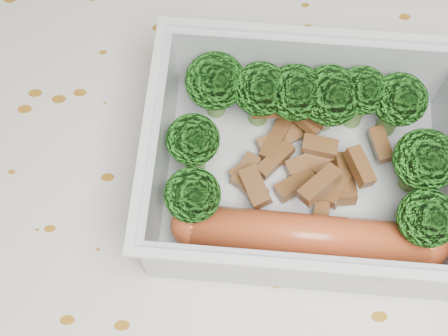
{
  "coord_description": "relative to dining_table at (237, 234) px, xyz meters",
  "views": [
    {
      "loc": [
        -0.02,
        -0.14,
        1.13
      ],
      "look_at": [
        -0.01,
        0.01,
        0.78
      ],
      "focal_mm": 50.0,
      "sensor_mm": 36.0,
      "label": 1
    }
  ],
  "objects": [
    {
      "name": "dining_table",
      "position": [
        0.0,
        0.0,
        0.0
      ],
      "size": [
        1.4,
        0.9,
        0.75
      ],
      "color": "brown",
      "rests_on": "ground"
    },
    {
      "name": "tablecloth",
      "position": [
        0.0,
        0.0,
        0.05
      ],
      "size": [
        1.46,
        0.96,
        0.19
      ],
      "color": "silver",
      "rests_on": "dining_table"
    },
    {
      "name": "lunch_container",
      "position": [
        0.04,
        0.01,
        0.11
      ],
      "size": [
        0.21,
        0.17,
        0.07
      ],
      "color": "silver",
      "rests_on": "tablecloth"
    },
    {
      "name": "broccoli_florets",
      "position": [
        0.04,
        0.03,
        0.13
      ],
      "size": [
        0.17,
        0.13,
        0.05
      ],
      "color": "#608C3F",
      "rests_on": "lunch_container"
    },
    {
      "name": "meat_pile",
      "position": [
        0.04,
        0.01,
        0.11
      ],
      "size": [
        0.1,
        0.08,
        0.03
      ],
      "color": "brown",
      "rests_on": "lunch_container"
    },
    {
      "name": "sausage",
      "position": [
        0.04,
        -0.04,
        0.11
      ],
      "size": [
        0.16,
        0.05,
        0.03
      ],
      "color": "#BD4B24",
      "rests_on": "lunch_container"
    }
  ]
}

